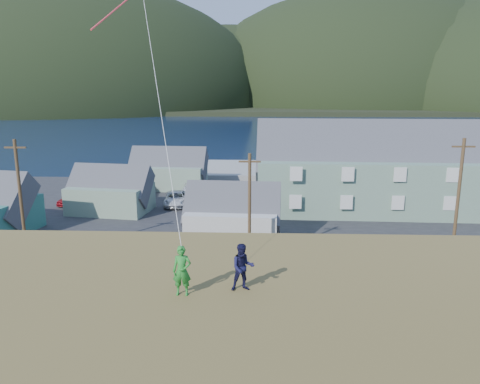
% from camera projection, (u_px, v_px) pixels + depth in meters
% --- Properties ---
extents(ground, '(900.00, 900.00, 0.00)m').
position_uv_depth(ground, '(244.00, 274.00, 33.77)').
color(ground, '#0A1638').
rests_on(ground, ground).
extents(grass_strip, '(110.00, 8.00, 0.10)m').
position_uv_depth(grass_strip, '(243.00, 285.00, 31.81)').
color(grass_strip, '#4C3D19').
rests_on(grass_strip, ground).
extents(waterfront_lot, '(72.00, 36.00, 0.12)m').
position_uv_depth(waterfront_lot, '(249.00, 211.00, 50.31)').
color(waterfront_lot, '#28282B').
rests_on(waterfront_lot, ground).
extents(wharf, '(26.00, 14.00, 0.90)m').
position_uv_depth(wharf, '(213.00, 170.00, 72.85)').
color(wharf, gray).
rests_on(wharf, ground).
extents(far_shore, '(900.00, 320.00, 2.00)m').
position_uv_depth(far_shore, '(257.00, 101.00, 354.91)').
color(far_shore, black).
rests_on(far_shore, ground).
extents(far_hills, '(760.00, 265.00, 143.00)m').
position_uv_depth(far_hills, '(312.00, 103.00, 304.05)').
color(far_hills, black).
rests_on(far_hills, ground).
extents(lodge, '(33.93, 10.55, 11.83)m').
position_uv_depth(lodge, '(415.00, 170.00, 49.66)').
color(lodge, slate).
rests_on(lodge, waterfront_lot).
extents(shed_palegreen_near, '(9.20, 6.44, 6.20)m').
position_uv_depth(shed_palegreen_near, '(110.00, 191.00, 49.55)').
color(shed_palegreen_near, gray).
rests_on(shed_palegreen_near, waterfront_lot).
extents(shed_white, '(8.36, 5.83, 6.44)m').
position_uv_depth(shed_white, '(233.00, 216.00, 39.73)').
color(shed_white, beige).
rests_on(shed_white, waterfront_lot).
extents(shed_palegreen_far, '(10.19, 6.13, 6.67)m').
position_uv_depth(shed_palegreen_far, '(169.00, 169.00, 61.20)').
color(shed_palegreen_far, gray).
rests_on(shed_palegreen_far, waterfront_lot).
extents(utility_poles, '(32.19, 0.24, 9.64)m').
position_uv_depth(utility_poles, '(241.00, 206.00, 34.18)').
color(utility_poles, '#47331E').
rests_on(utility_poles, waterfront_lot).
extents(parked_cars, '(25.67, 12.05, 1.51)m').
position_uv_depth(parked_cars, '(177.00, 196.00, 54.14)').
color(parked_cars, '#AF151F').
rests_on(parked_cars, waterfront_lot).
extents(kite_flyer_green, '(0.56, 0.37, 1.53)m').
position_uv_depth(kite_flyer_green, '(182.00, 271.00, 13.91)').
color(kite_flyer_green, '#227E29').
rests_on(kite_flyer_green, hillside).
extents(kite_flyer_navy, '(0.81, 0.69, 1.49)m').
position_uv_depth(kite_flyer_navy, '(243.00, 267.00, 14.24)').
color(kite_flyer_navy, '#141336').
rests_on(kite_flyer_navy, hillside).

